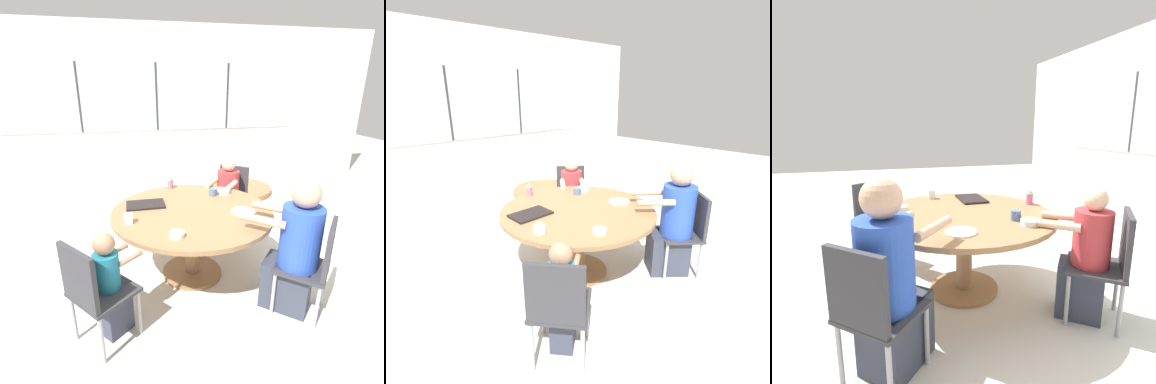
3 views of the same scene
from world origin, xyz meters
TOP-DOWN VIEW (x-y plane):
  - ground_plane at (0.00, 0.00)m, footprint 16.00×16.00m
  - dining_table at (0.00, 0.00)m, footprint 1.52×1.52m
  - chair_for_woman_green_shirt at (0.85, -0.75)m, footprint 0.56×0.56m
  - chair_for_man_blue_shirt at (0.71, 0.88)m, footprint 0.56×0.56m
  - chair_for_toddler at (-0.87, -0.73)m, footprint 0.56×0.56m
  - person_woman_green_shirt at (0.72, -0.64)m, footprint 0.65×0.63m
  - person_man_blue_shirt at (0.61, 0.76)m, footprint 0.52×0.55m
  - person_toddler at (-0.75, -0.63)m, footprint 0.38×0.36m
  - food_tray_dark at (-0.43, 0.20)m, footprint 0.37×0.24m
  - coffee_mug at (0.30, 0.33)m, footprint 0.09×0.08m
  - sippy_cup at (-0.11, 0.67)m, footprint 0.07×0.07m
  - milk_carton_small at (-0.59, -0.17)m, footprint 0.07×0.07m
  - bowl_white_shallow at (-0.23, -0.50)m, footprint 0.12×0.12m
  - bowl_cereal at (0.44, 0.38)m, footprint 0.14×0.14m
  - plate_tortillas at (0.45, -0.15)m, footprint 0.22×0.22m

SIDE VIEW (x-z plane):
  - ground_plane at x=0.00m, z-range 0.00..0.00m
  - person_toddler at x=-0.75m, z-range -0.02..0.85m
  - person_man_blue_shirt at x=0.61m, z-range -0.05..0.96m
  - chair_for_woman_green_shirt at x=0.85m, z-range 0.08..0.92m
  - chair_for_man_blue_shirt at x=0.71m, z-range 0.08..0.92m
  - chair_for_toddler at x=-0.87m, z-range 0.08..0.92m
  - person_woman_green_shirt at x=0.72m, z-range -0.06..1.11m
  - dining_table at x=0.00m, z-range 0.23..0.94m
  - plate_tortillas at x=0.45m, z-range 0.71..0.72m
  - food_tray_dark at x=-0.43m, z-range 0.71..0.73m
  - bowl_white_shallow at x=-0.23m, z-range 0.71..0.75m
  - bowl_cereal at x=0.44m, z-range 0.71..0.75m
  - coffee_mug at x=0.30m, z-range 0.71..0.78m
  - milk_carton_small at x=-0.59m, z-range 0.71..0.80m
  - sippy_cup at x=-0.11m, z-range 0.71..0.85m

